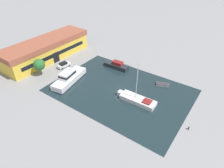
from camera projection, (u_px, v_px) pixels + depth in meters
name	position (u px, v px, depth m)	size (l,w,h in m)	color
ground_plane	(120.00, 90.00, 53.76)	(440.00, 440.00, 0.00)	gray
water_canal	(120.00, 90.00, 53.76)	(25.42, 35.97, 0.01)	#19282D
warehouse_building	(46.00, 49.00, 67.21)	(30.79, 10.06, 6.66)	gold
quay_tree_near_building	(39.00, 65.00, 58.07)	(3.39, 3.39, 5.27)	brown
parked_car	(64.00, 65.00, 63.59)	(4.53, 2.34, 1.67)	silver
sailboat_moored	(137.00, 100.00, 49.48)	(3.27, 10.29, 10.88)	silver
motor_cruiser	(69.00, 78.00, 56.37)	(12.69, 5.90, 3.59)	silver
small_dinghy	(163.00, 84.00, 55.67)	(2.85, 4.03, 0.48)	silver
cabin_boat	(117.00, 65.00, 63.30)	(2.94, 8.05, 2.28)	#23282D
mooring_bollard	(189.00, 128.00, 42.11)	(0.37, 0.37, 0.81)	#47474C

